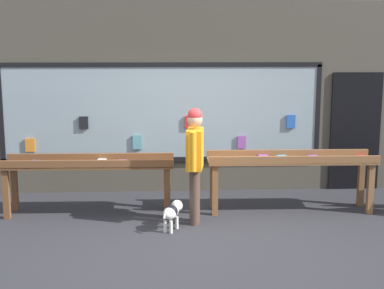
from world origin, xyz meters
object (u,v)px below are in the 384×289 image
Objects in this scene: display_table_right at (290,164)px; small_dog at (172,211)px; display_table_left at (89,168)px; person_browsing at (195,157)px.

display_table_right is 5.21× the size of small_dog.
display_table_right is at bearing -40.76° from small_dog.
display_table_right is (3.11, 0.00, 0.02)m from display_table_left.
display_table_left is at bearing -179.99° from display_table_right.
small_dog is (1.25, -0.83, -0.45)m from display_table_left.
small_dog is (-1.86, -0.83, -0.47)m from display_table_right.
person_browsing is at bearing -23.95° from small_dog.
small_dog is at bearing -33.46° from display_table_left.
display_table_left is at bearing 81.82° from small_dog.
display_table_right is 1.63m from person_browsing.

